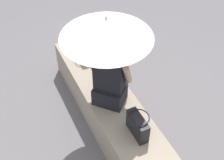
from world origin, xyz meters
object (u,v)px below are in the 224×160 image
(person_seated, at_px, (110,76))
(tote_bag_canvas, at_px, (138,125))
(handbag_black, at_px, (85,48))
(parasol, at_px, (106,28))

(person_seated, height_order, tote_bag_canvas, person_seated)
(person_seated, relative_size, handbag_black, 3.01)
(person_seated, distance_m, handbag_black, 0.93)
(parasol, distance_m, tote_bag_canvas, 1.05)
(tote_bag_canvas, bearing_deg, person_seated, -173.80)
(person_seated, bearing_deg, parasol, -119.13)
(handbag_black, bearing_deg, parasol, -5.42)
(parasol, bearing_deg, handbag_black, 174.58)
(person_seated, xyz_separation_m, parasol, (-0.01, -0.03, 0.62))
(person_seated, bearing_deg, handbag_black, 176.27)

